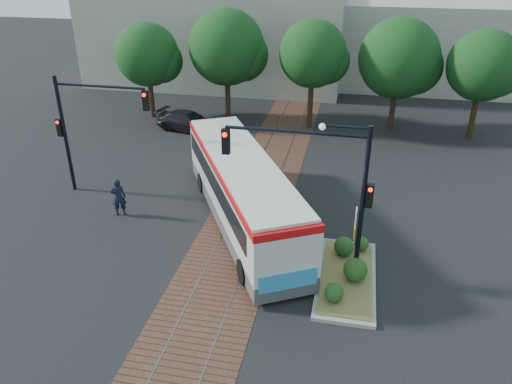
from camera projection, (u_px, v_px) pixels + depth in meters
The scene contains 10 objects.
ground at pixel (232, 251), 20.97m from camera, with size 120.00×120.00×0.00m, color black.
trackbed at pixel (252, 207), 24.45m from camera, with size 3.60×40.00×0.02m.
tree_row at pixel (309, 55), 32.85m from camera, with size 26.40×5.60×7.67m.
warehouses at pixel (304, 38), 44.39m from camera, with size 40.00×13.00×8.00m.
city_bus at pixel (243, 188), 22.28m from camera, with size 7.90×11.69×3.20m.
traffic_island at pixel (348, 271), 19.16m from camera, with size 2.20×5.20×1.13m.
signal_pole_main at pixel (329, 179), 17.67m from camera, with size 5.49×0.46×6.00m.
signal_pole_left at pixel (83, 120), 24.20m from camera, with size 4.99×0.34×6.00m.
officer at pixel (118, 197), 23.35m from camera, with size 0.68×0.45×1.87m, color black.
parked_car at pixel (188, 121), 33.83m from camera, with size 1.83×4.50×1.31m, color black.
Camera 1 is at (4.54, -16.95, 11.78)m, focal length 35.00 mm.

